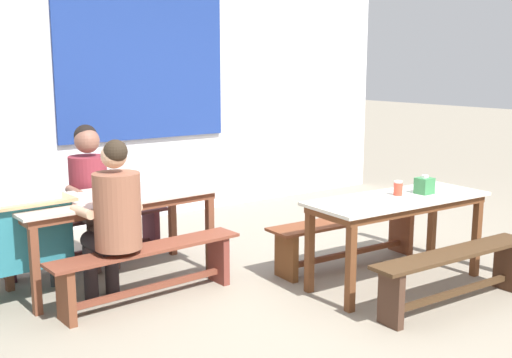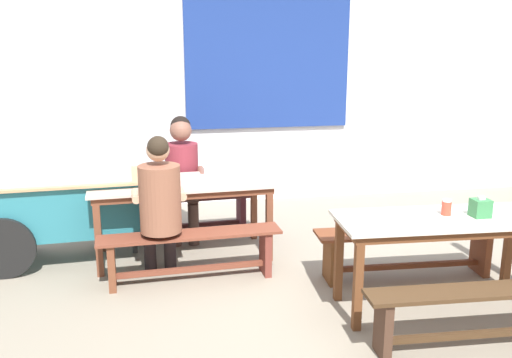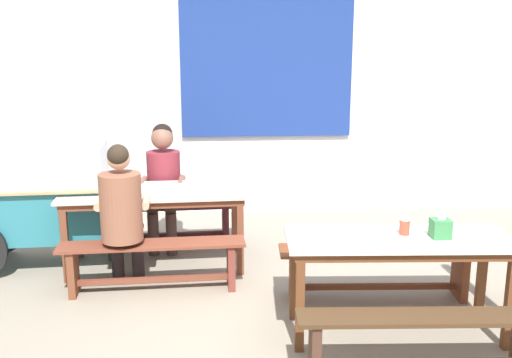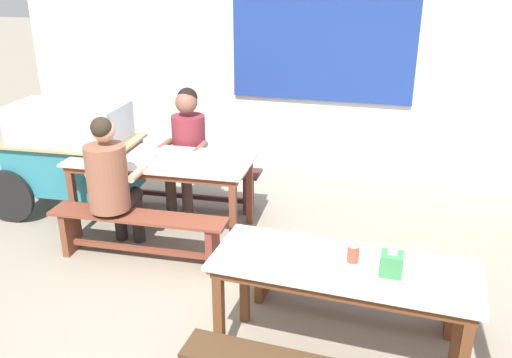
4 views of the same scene
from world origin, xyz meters
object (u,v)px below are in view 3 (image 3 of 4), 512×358
object	(u,v)px
person_center_facing	(163,178)
person_left_back_turned	(122,209)
dining_table_near	(399,248)
condiment_jar	(405,226)
dining_table_far	(155,198)
tissue_box	(440,228)
soup_bowl	(143,189)
bench_far_front	(153,259)
bench_near_front	(420,336)
bench_near_back	(378,265)
food_cart	(44,195)
bench_far_back	(159,218)

from	to	relation	value
person_center_facing	person_left_back_turned	xyz separation A→B (m)	(-0.25, -1.10, -0.02)
dining_table_near	condiment_jar	xyz separation A→B (m)	(0.05, 0.05, 0.14)
dining_table_far	tissue_box	world-z (taller)	tissue_box
dining_table_far	person_left_back_turned	world-z (taller)	person_left_back_turned
condiment_jar	soup_bowl	bearing A→B (deg)	146.03
dining_table_far	condiment_jar	distance (m)	2.40
bench_far_front	person_center_facing	world-z (taller)	person_center_facing
bench_near_front	person_left_back_turned	xyz separation A→B (m)	(-2.07, 1.50, 0.43)
dining_table_far	condiment_jar	xyz separation A→B (m)	(1.93, -1.41, 0.13)
tissue_box	bench_far_front	bearing A→B (deg)	157.04
dining_table_far	bench_near_back	size ratio (longest dim) A/B	1.06
bench_near_back	tissue_box	bearing A→B (deg)	-68.44
food_cart	soup_bowl	distance (m)	0.97
bench_far_back	tissue_box	bearing A→B (deg)	-43.70
bench_far_back	person_left_back_turned	size ratio (longest dim) A/B	1.28
bench_far_front	person_center_facing	xyz separation A→B (m)	(0.00, 1.14, 0.45)
dining_table_near	person_center_facing	xyz separation A→B (m)	(-1.85, 2.00, 0.08)
dining_table_near	soup_bowl	xyz separation A→B (m)	(-1.98, 1.42, 0.11)
bench_near_front	bench_far_front	bearing A→B (deg)	141.33
condiment_jar	dining_table_near	bearing A→B (deg)	-137.02
dining_table_near	person_center_facing	bearing A→B (deg)	132.67
bench_far_front	food_cart	size ratio (longest dim) A/B	0.93
bench_near_front	tissue_box	distance (m)	0.82
person_left_back_turned	tissue_box	distance (m)	2.56
dining_table_near	bench_near_back	size ratio (longest dim) A/B	0.99
bench_far_front	condiment_jar	xyz separation A→B (m)	(1.90, -0.82, 0.52)
bench_far_front	person_left_back_turned	size ratio (longest dim) A/B	1.23
dining_table_near	bench_near_back	world-z (taller)	dining_table_near
bench_near_back	person_center_facing	xyz separation A→B (m)	(-1.88, 1.41, 0.45)
person_left_back_turned	tissue_box	bearing A→B (deg)	-21.70
soup_bowl	dining_table_near	bearing A→B (deg)	-35.52
dining_table_near	bench_near_back	bearing A→B (deg)	87.39
dining_table_far	bench_far_front	size ratio (longest dim) A/B	1.10
bench_far_back	bench_far_front	bearing A→B (deg)	-86.94
food_cart	dining_table_near	bearing A→B (deg)	-28.30
dining_table_far	soup_bowl	xyz separation A→B (m)	(-0.10, -0.04, 0.10)
dining_table_near	bench_far_front	world-z (taller)	dining_table_near
food_cart	person_center_facing	distance (m)	1.17
person_left_back_turned	bench_far_front	bearing A→B (deg)	-9.84
bench_near_back	condiment_jar	bearing A→B (deg)	-87.68
tissue_box	condiment_jar	bearing A→B (deg)	159.45
dining_table_near	food_cart	world-z (taller)	food_cart
dining_table_far	person_center_facing	bearing A→B (deg)	86.53
bench_far_front	bench_near_back	bearing A→B (deg)	-8.05
bench_far_back	food_cart	size ratio (longest dim) A/B	0.97
soup_bowl	person_left_back_turned	bearing A→B (deg)	-102.29
food_cart	person_center_facing	bearing A→B (deg)	21.35
dining_table_near	bench_near_back	distance (m)	0.70
dining_table_far	person_center_facing	distance (m)	0.55
person_center_facing	condiment_jar	world-z (taller)	person_center_facing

